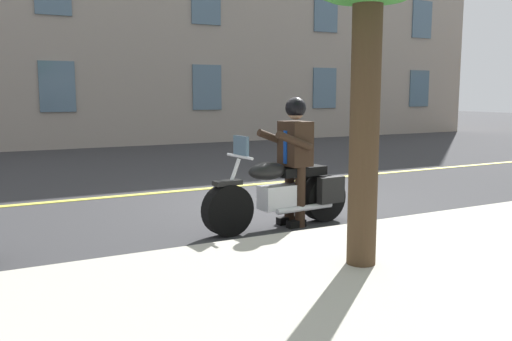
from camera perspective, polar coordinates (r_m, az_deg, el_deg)
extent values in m
plane|color=#333335|center=(8.96, 3.88, -3.52)|extent=(80.00, 80.00, 0.00)
cube|color=#E5DB4C|center=(10.68, -1.79, -1.60)|extent=(60.00, 0.16, 0.01)
cylinder|color=black|center=(6.94, -2.96, -4.13)|extent=(0.67, 0.25, 0.66)
cylinder|color=black|center=(7.80, 7.00, -2.82)|extent=(0.67, 0.25, 0.66)
cube|color=silver|center=(7.34, 2.48, -2.74)|extent=(0.58, 0.32, 0.32)
ellipsoid|color=black|center=(7.17, 1.19, -0.07)|extent=(0.58, 0.32, 0.24)
cube|color=black|center=(7.49, 4.69, -0.06)|extent=(0.72, 0.33, 0.12)
cube|color=black|center=(7.58, 7.79, -2.00)|extent=(0.41, 0.15, 0.36)
cube|color=black|center=(7.91, 5.73, -1.54)|extent=(0.41, 0.15, 0.36)
cylinder|color=silver|center=(6.89, -2.83, -1.92)|extent=(0.35, 0.08, 0.76)
cylinder|color=silver|center=(6.92, -1.70, 1.47)|extent=(0.08, 0.60, 0.04)
cube|color=black|center=(6.87, -2.98, -1.28)|extent=(0.37, 0.19, 0.06)
cylinder|color=silver|center=(7.42, 5.09, -3.91)|extent=(0.90, 0.15, 0.08)
cube|color=slate|center=(6.91, -1.57, 2.47)|extent=(0.07, 0.32, 0.28)
cylinder|color=black|center=(7.39, 4.61, -2.69)|extent=(0.14, 0.14, 0.84)
cube|color=black|center=(7.43, 4.20, -5.54)|extent=(0.27, 0.13, 0.10)
cylinder|color=black|center=(7.58, 3.51, -2.40)|extent=(0.14, 0.14, 0.84)
cube|color=black|center=(7.62, 3.12, -5.19)|extent=(0.27, 0.13, 0.10)
cube|color=black|center=(7.38, 4.11, 2.80)|extent=(0.35, 0.42, 0.60)
cube|color=navy|center=(7.29, 3.09, 2.43)|extent=(0.03, 0.07, 0.44)
cylinder|color=black|center=(7.10, 4.00, 3.08)|extent=(0.56, 0.14, 0.28)
cylinder|color=black|center=(7.45, 1.99, 3.33)|extent=(0.56, 0.14, 0.28)
sphere|color=tan|center=(7.36, 4.14, 6.14)|extent=(0.22, 0.22, 0.22)
sphere|color=black|center=(7.36, 4.14, 6.53)|extent=(0.28, 0.28, 0.28)
cylinder|color=#42301E|center=(5.26, 11.22, 4.88)|extent=(0.28, 0.28, 2.73)
cube|color=slate|center=(25.78, 16.60, 8.17)|extent=(1.10, 0.06, 1.60)
cube|color=slate|center=(22.50, 7.14, 8.50)|extent=(1.10, 0.06, 1.60)
cube|color=slate|center=(20.00, -5.11, 8.60)|extent=(1.10, 0.06, 1.60)
cube|color=slate|center=(18.61, -19.96, 8.20)|extent=(1.10, 0.06, 1.60)
cube|color=slate|center=(25.98, 16.87, 14.79)|extent=(1.10, 0.06, 1.60)
cube|color=slate|center=(22.72, 7.28, 16.09)|extent=(1.10, 0.06, 1.60)
cube|color=slate|center=(20.25, -5.22, 17.12)|extent=(1.10, 0.06, 1.60)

